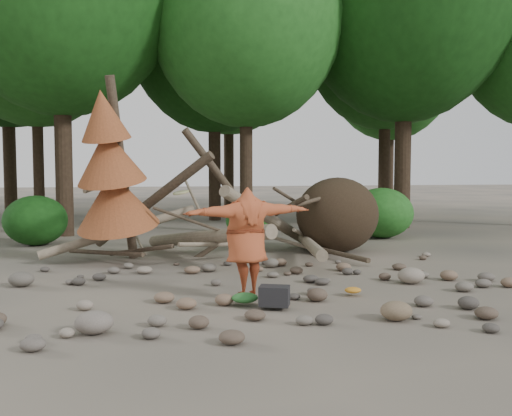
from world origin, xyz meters
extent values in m
plane|color=#514C44|center=(0.00, 0.00, 0.00)|extent=(120.00, 120.00, 0.00)
ellipsoid|color=#332619|center=(2.60, 4.30, 0.99)|extent=(2.20, 1.87, 1.98)
cylinder|color=gray|center=(-1.00, 3.70, 0.55)|extent=(2.61, 5.11, 1.08)
cylinder|color=gray|center=(0.80, 4.20, 0.90)|extent=(3.18, 3.71, 1.90)
cylinder|color=brown|center=(-2.20, 4.60, 1.40)|extent=(3.08, 1.91, 2.49)
cylinder|color=gray|center=(1.60, 3.50, 0.35)|extent=(1.13, 4.98, 0.43)
cylinder|color=brown|center=(-0.30, 4.80, 1.80)|extent=(2.39, 1.03, 2.89)
cylinder|color=gray|center=(-3.00, 4.00, 0.70)|extent=(3.71, 0.86, 1.20)
cylinder|color=#4C3F30|center=(-2.50, 3.50, 0.30)|extent=(1.52, 1.70, 0.49)
cylinder|color=gray|center=(0.20, 4.40, 0.80)|extent=(1.57, 0.85, 0.69)
cylinder|color=#4C3F30|center=(1.80, 4.90, 1.20)|extent=(1.92, 1.25, 1.10)
cylinder|color=gray|center=(-1.20, 4.20, 1.50)|extent=(0.37, 1.42, 0.85)
cylinder|color=#4C3F30|center=(2.20, 3.20, 0.15)|extent=(0.79, 2.54, 0.12)
cylinder|color=gray|center=(-0.80, 3.10, 0.45)|extent=(1.78, 1.11, 0.29)
cylinder|color=#4C3F30|center=(-2.90, 3.80, 2.20)|extent=(0.67, 1.13, 4.35)
cone|color=brown|center=(-3.06, 3.49, 1.50)|extent=(2.06, 2.13, 1.86)
cone|color=brown|center=(-3.16, 3.28, 2.50)|extent=(1.71, 1.78, 1.65)
cone|color=brown|center=(-3.26, 3.09, 3.40)|extent=(1.23, 1.30, 1.41)
cylinder|color=#38281C|center=(-5.00, 9.50, 4.48)|extent=(0.56, 0.56, 8.96)
cylinder|color=#38281C|center=(1.00, 9.20, 3.57)|extent=(0.44, 0.44, 7.14)
ellipsoid|color=#266D21|center=(1.00, 9.20, 7.34)|extent=(6.53, 6.53, 7.51)
cylinder|color=#38281C|center=(7.00, 9.80, 4.72)|extent=(0.60, 0.60, 9.45)
cylinder|color=#38281C|center=(-6.50, 13.50, 3.78)|extent=(0.42, 0.42, 7.56)
ellipsoid|color=#266D21|center=(-6.50, 13.50, 7.78)|extent=(6.91, 6.91, 7.95)
cylinder|color=#38281C|center=(0.50, 14.20, 4.27)|extent=(0.52, 0.52, 8.54)
ellipsoid|color=#164813|center=(0.50, 14.20, 8.78)|extent=(7.81, 7.81, 10.15)
cylinder|color=#38281C|center=(8.00, 13.80, 4.06)|extent=(0.50, 0.50, 8.12)
ellipsoid|color=#1E5C1A|center=(8.00, 13.80, 8.35)|extent=(7.42, 7.42, 8.91)
cylinder|color=#38281C|center=(-9.00, 20.00, 4.83)|extent=(0.62, 0.62, 9.66)
ellipsoid|color=#123F10|center=(-9.00, 20.00, 9.94)|extent=(8.83, 8.83, 11.48)
cylinder|color=#38281C|center=(2.00, 20.50, 4.38)|extent=(0.54, 0.54, 8.75)
ellipsoid|color=#266D21|center=(2.00, 20.50, 9.00)|extent=(8.00, 8.00, 10.00)
cylinder|color=#38281C|center=(11.00, 20.00, 3.92)|extent=(0.46, 0.46, 7.84)
ellipsoid|color=#1E5C1A|center=(11.00, 20.00, 8.06)|extent=(7.17, 7.17, 8.60)
ellipsoid|color=#164813|center=(-5.50, 7.20, 0.72)|extent=(1.80, 1.80, 1.44)
ellipsoid|color=#1E5C1A|center=(0.80, 7.80, 0.56)|extent=(1.40, 1.40, 1.12)
ellipsoid|color=#266D21|center=(5.00, 7.00, 0.80)|extent=(2.00, 2.00, 1.60)
imported|color=#AD4927|center=(-0.68, -0.59, 0.99)|extent=(2.32, 1.02, 1.82)
cylinder|color=#989660|center=(-1.75, -0.16, 1.80)|extent=(0.35, 0.35, 0.11)
cube|color=black|center=(-0.37, -1.38, 0.16)|extent=(0.55, 0.46, 0.31)
ellipsoid|color=#2B6D2E|center=(-0.79, -1.07, 0.08)|extent=(0.43, 0.36, 0.16)
ellipsoid|color=#C37C21|center=(1.17, -0.73, 0.05)|extent=(0.29, 0.24, 0.11)
ellipsoid|color=slate|center=(-3.04, -2.23, 0.16)|extent=(0.52, 0.47, 0.31)
ellipsoid|color=#756149|center=(1.23, -2.35, 0.14)|extent=(0.47, 0.42, 0.28)
ellipsoid|color=gray|center=(2.65, 0.09, 0.16)|extent=(0.52, 0.47, 0.31)
ellipsoid|color=#5B564D|center=(-4.67, 1.19, 0.14)|extent=(0.47, 0.42, 0.28)
camera|label=1|loc=(-2.31, -10.01, 2.22)|focal=40.00mm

